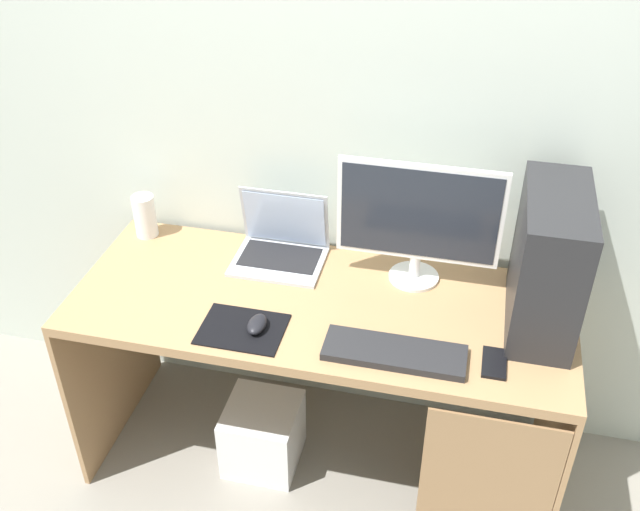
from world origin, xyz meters
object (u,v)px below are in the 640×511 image
at_px(mouse_left, 257,324).
at_px(cell_phone, 494,363).
at_px(pc_tower, 548,262).
at_px(subwoofer, 263,434).
at_px(laptop, 281,246).
at_px(keyboard, 394,353).
at_px(speaker, 145,216).
at_px(monitor, 419,220).

height_order(mouse_left, cell_phone, mouse_left).
relative_size(pc_tower, subwoofer, 1.66).
bearing_deg(laptop, mouse_left, -85.04).
relative_size(mouse_left, cell_phone, 0.74).
height_order(keyboard, subwoofer, keyboard).
bearing_deg(mouse_left, subwoofer, 111.54).
bearing_deg(laptop, speaker, 176.50).
height_order(monitor, laptop, monitor).
xyz_separation_m(monitor, mouse_left, (-0.44, -0.37, -0.21)).
xyz_separation_m(pc_tower, keyboard, (-0.41, -0.27, -0.21)).
distance_m(pc_tower, laptop, 0.90).
bearing_deg(cell_phone, monitor, 127.88).
relative_size(keyboard, cell_phone, 3.23).
height_order(laptop, speaker, laptop).
distance_m(laptop, mouse_left, 0.40).
height_order(laptop, keyboard, laptop).
xyz_separation_m(pc_tower, laptop, (-0.87, 0.15, -0.17)).
bearing_deg(speaker, pc_tower, -7.27).
bearing_deg(subwoofer, speaker, 148.92).
height_order(pc_tower, laptop, pc_tower).
bearing_deg(speaker, subwoofer, -31.08).
height_order(pc_tower, cell_phone, pc_tower).
height_order(speaker, cell_phone, speaker).
bearing_deg(speaker, cell_phone, -18.17).
distance_m(pc_tower, mouse_left, 0.90).
relative_size(pc_tower, monitor, 0.83).
distance_m(speaker, mouse_left, 0.70).
distance_m(laptop, keyboard, 0.62).
relative_size(pc_tower, cell_phone, 3.37).
bearing_deg(mouse_left, laptop, 94.96).
xyz_separation_m(keyboard, cell_phone, (0.29, 0.03, -0.01)).
distance_m(pc_tower, speaker, 1.41).
bearing_deg(laptop, cell_phone, -27.18).
xyz_separation_m(speaker, subwoofer, (0.51, -0.31, -0.69)).
bearing_deg(speaker, laptop, -3.50).
bearing_deg(monitor, cell_phone, -52.12).
height_order(monitor, speaker, monitor).
bearing_deg(pc_tower, mouse_left, -163.43).
height_order(pc_tower, subwoofer, pc_tower).
xyz_separation_m(laptop, speaker, (-0.52, 0.03, 0.03)).
relative_size(speaker, cell_phone, 1.23).
distance_m(pc_tower, keyboard, 0.53).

